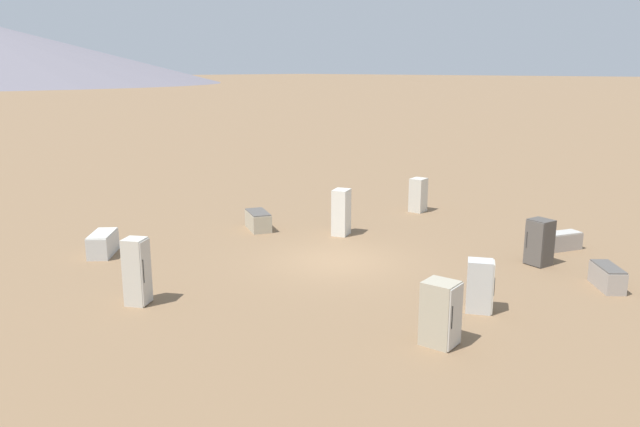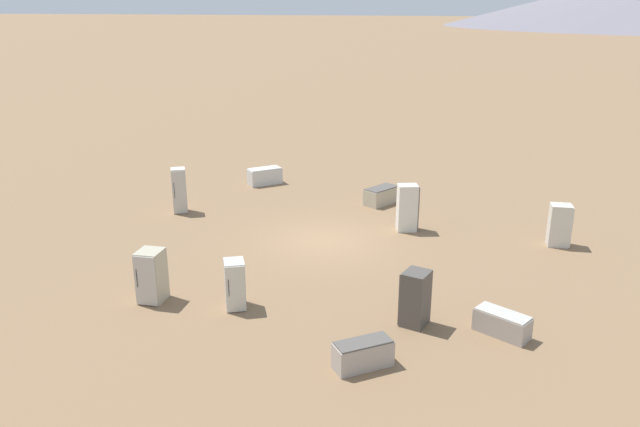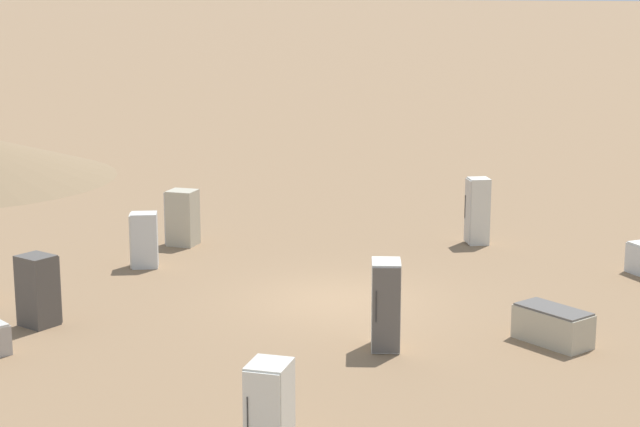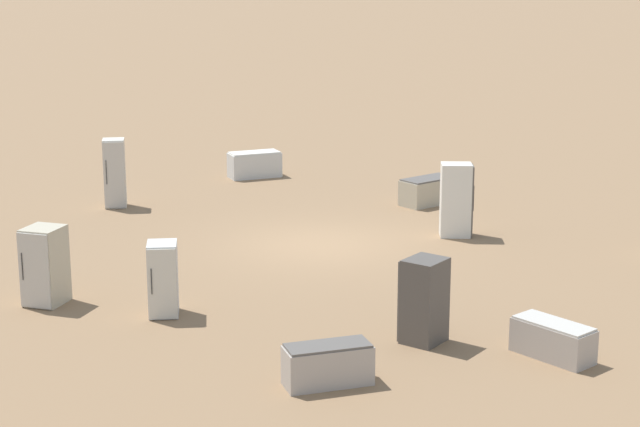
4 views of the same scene
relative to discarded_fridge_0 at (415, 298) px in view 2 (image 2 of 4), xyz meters
The scene contains 11 objects.
ground_plane 6.75m from the discarded_fridge_0, 40.16° to the left, with size 1000.00×1000.00×0.00m, color #846647.
discarded_fridge_0 is the anchor object (origin of this frame).
discarded_fridge_1 7.44m from the discarded_fridge_0, 12.56° to the left, with size 0.80×0.92×1.80m.
discarded_fridge_2 2.32m from the discarded_fridge_0, 85.62° to the right, with size 1.13×1.54×0.64m.
discarded_fridge_3 5.03m from the discarded_fridge_0, 97.26° to the left, with size 0.87×0.82×1.42m.
discarded_fridge_4 2.62m from the discarded_fridge_0, 162.70° to the left, with size 1.36×1.43×0.68m.
discarded_fridge_5 8.35m from the discarded_fridge_0, 27.19° to the right, with size 0.70×0.83×1.52m.
discarded_fridge_6 10.76m from the discarded_fridge_0, 17.94° to the left, with size 1.73×1.38×0.73m.
discarded_fridge_7 14.82m from the discarded_fridge_0, 39.06° to the left, with size 1.62×1.59×0.79m.
discarded_fridge_8 12.72m from the discarded_fridge_0, 59.53° to the left, with size 0.80×0.79×1.87m.
discarded_fridge_9 7.53m from the discarded_fridge_0, 97.65° to the left, with size 0.87×0.76×1.55m.
Camera 2 is at (-20.16, -6.70, 8.18)m, focal length 35.00 mm.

